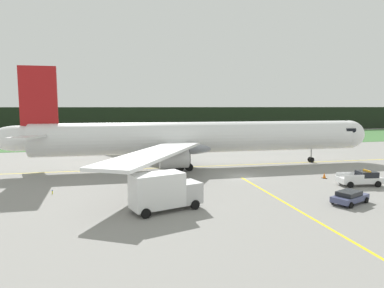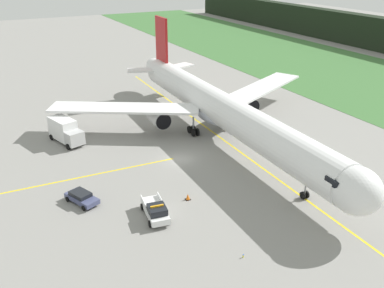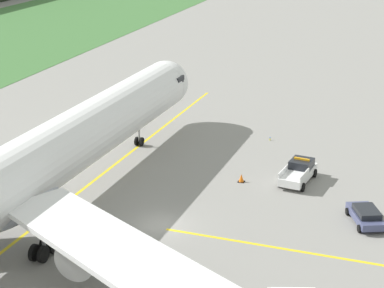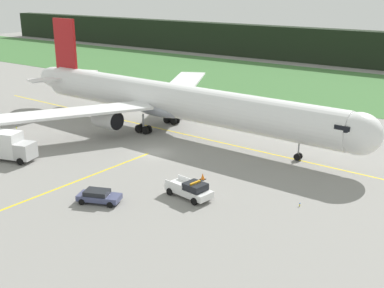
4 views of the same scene
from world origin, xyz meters
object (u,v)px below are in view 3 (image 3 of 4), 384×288
at_px(airliner, 22,175).
at_px(ops_pickup_truck, 299,172).
at_px(apron_cone, 241,178).
at_px(staff_car, 366,215).

height_order(airliner, ops_pickup_truck, airliner).
xyz_separation_m(airliner, ops_pickup_truck, (16.29, -17.57, -3.76)).
relative_size(airliner, apron_cone, 82.15).
xyz_separation_m(staff_car, apron_cone, (4.97, 11.14, -0.34)).
relative_size(ops_pickup_truck, staff_car, 1.17).
height_order(staff_car, apron_cone, staff_car).
distance_m(airliner, apron_cone, 19.83).
bearing_deg(apron_cone, ops_pickup_truck, -69.75).
bearing_deg(ops_pickup_truck, apron_cone, 110.25).
distance_m(airliner, staff_car, 26.07).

